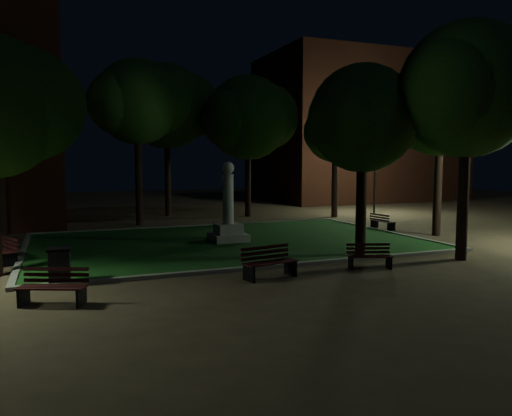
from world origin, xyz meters
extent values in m
plane|color=#4C3C29|center=(0.00, 0.00, 0.00)|extent=(80.00, 80.00, 0.00)
cube|color=#1B4E19|center=(0.00, 2.00, 0.04)|extent=(15.00, 10.00, 0.08)
cube|color=slate|center=(0.00, -3.10, 0.06)|extent=(15.40, 0.20, 0.12)
cube|color=slate|center=(0.00, 7.10, 0.06)|extent=(15.40, 0.20, 0.12)
cube|color=slate|center=(-7.60, 2.00, 0.06)|extent=(0.20, 10.00, 0.12)
cube|color=slate|center=(7.60, 2.00, 0.06)|extent=(0.20, 10.00, 0.12)
cube|color=#ADA8A0|center=(0.00, 2.00, 0.23)|extent=(1.40, 1.40, 0.30)
cube|color=#ADA8A0|center=(0.00, 2.00, 0.58)|extent=(1.00, 1.00, 0.40)
cylinder|color=#ADA8A0|center=(0.00, 2.00, 1.78)|extent=(0.44, 0.44, 2.00)
sphere|color=#ADA8A0|center=(0.00, 2.00, 3.03)|extent=(0.50, 0.50, 0.50)
cube|color=#4A2014|center=(18.00, 20.00, 6.00)|extent=(16.00, 10.00, 12.00)
sphere|color=#26511B|center=(-7.09, -0.86, 4.93)|extent=(3.26, 3.26, 3.26)
cylinder|color=black|center=(-2.46, 9.05, 2.50)|extent=(0.36, 0.36, 5.01)
sphere|color=#26511B|center=(-2.46, 9.05, 6.30)|extent=(4.33, 4.33, 4.33)
sphere|color=#26511B|center=(-1.38, 9.25, 6.40)|extent=(3.46, 3.46, 3.46)
sphere|color=#26511B|center=(-3.32, 8.75, 6.20)|extent=(3.24, 3.24, 3.24)
cylinder|color=black|center=(4.21, 10.74, 2.18)|extent=(0.36, 0.36, 4.36)
sphere|color=#26511B|center=(4.21, 10.74, 5.85)|extent=(4.97, 4.97, 4.97)
sphere|color=#26511B|center=(5.45, 10.94, 5.95)|extent=(3.98, 3.98, 3.98)
sphere|color=#26511B|center=(3.22, 10.44, 5.75)|extent=(3.73, 3.73, 3.73)
cylinder|color=black|center=(8.87, 8.56, 1.98)|extent=(0.36, 0.36, 3.97)
sphere|color=#26511B|center=(8.87, 8.56, 5.07)|extent=(3.67, 3.67, 3.67)
sphere|color=#26511B|center=(9.79, 8.76, 5.17)|extent=(2.94, 2.94, 2.94)
sphere|color=#26511B|center=(8.13, 8.26, 4.97)|extent=(2.75, 2.75, 2.75)
cylinder|color=black|center=(9.25, 0.44, 2.19)|extent=(0.36, 0.36, 4.38)
sphere|color=#26511B|center=(9.25, 0.44, 5.67)|extent=(4.31, 4.31, 4.31)
sphere|color=#26511B|center=(10.33, 0.64, 5.77)|extent=(3.45, 3.45, 3.45)
sphere|color=#26511B|center=(8.39, 0.14, 5.57)|extent=(3.23, 3.23, 3.23)
cylinder|color=black|center=(3.30, -2.50, 1.82)|extent=(0.36, 0.36, 3.65)
sphere|color=#26511B|center=(3.30, -2.50, 4.75)|extent=(3.67, 3.67, 3.67)
sphere|color=#26511B|center=(4.22, -2.30, 4.85)|extent=(2.94, 2.94, 2.94)
sphere|color=#26511B|center=(2.57, -2.80, 4.65)|extent=(2.75, 2.75, 2.75)
cylinder|color=black|center=(-8.67, 7.52, 2.50)|extent=(0.36, 0.36, 5.00)
sphere|color=#26511B|center=(-7.50, 7.72, 6.50)|extent=(3.74, 3.74, 3.74)
cylinder|color=black|center=(-0.14, 12.91, 2.52)|extent=(0.36, 0.36, 5.04)
sphere|color=#26511B|center=(-0.14, 12.91, 6.56)|extent=(5.06, 5.06, 5.06)
sphere|color=#26511B|center=(1.13, 13.11, 6.66)|extent=(4.04, 4.04, 4.04)
sphere|color=#26511B|center=(-1.15, 12.61, 6.46)|extent=(3.79, 3.79, 3.79)
cylinder|color=black|center=(6.13, -4.24, 2.15)|extent=(0.36, 0.36, 4.30)
sphere|color=#26511B|center=(6.13, -4.24, 5.63)|extent=(4.44, 4.44, 4.44)
sphere|color=#26511B|center=(7.24, -4.04, 5.73)|extent=(3.55, 3.55, 3.55)
sphere|color=#26511B|center=(5.24, -4.54, 5.53)|extent=(3.33, 3.33, 3.33)
cylinder|color=black|center=(12.28, 9.42, 2.01)|extent=(0.12, 0.12, 4.02)
cylinder|color=black|center=(12.28, 9.42, 4.02)|extent=(0.90, 0.08, 0.08)
sphere|color=#D8FFD8|center=(11.83, 9.42, 4.02)|extent=(0.28, 0.28, 0.28)
sphere|color=#D8FFD8|center=(12.73, 9.42, 4.02)|extent=(0.28, 0.28, 0.28)
cube|color=black|center=(-1.57, -4.41, 0.22)|extent=(0.16, 0.56, 0.45)
cube|color=black|center=(-0.18, -4.14, 0.22)|extent=(0.16, 0.56, 0.45)
cube|color=#371011|center=(-0.83, -4.49, 0.46)|extent=(1.61, 0.40, 0.04)
cube|color=#371011|center=(-0.86, -4.35, 0.46)|extent=(1.61, 0.40, 0.04)
cube|color=#371011|center=(-0.89, -4.21, 0.46)|extent=(1.61, 0.40, 0.04)
cube|color=#371011|center=(-0.91, -4.07, 0.46)|extent=(1.61, 0.40, 0.04)
cube|color=#371011|center=(-0.93, -4.01, 0.56)|extent=(1.60, 0.36, 0.10)
cube|color=#371011|center=(-0.93, -4.01, 0.70)|extent=(1.60, 0.36, 0.10)
cube|color=#371011|center=(-0.93, -4.01, 0.84)|extent=(1.60, 0.36, 0.10)
cube|color=black|center=(1.91, -4.07, 0.19)|extent=(0.20, 0.46, 0.38)
cube|color=black|center=(3.05, -4.45, 0.19)|extent=(0.20, 0.46, 0.38)
cube|color=#371011|center=(2.42, -4.44, 0.39)|extent=(1.33, 0.51, 0.03)
cube|color=#371011|center=(2.46, -4.32, 0.39)|extent=(1.33, 0.51, 0.03)
cube|color=#371011|center=(2.50, -4.21, 0.39)|extent=(1.33, 0.51, 0.03)
cube|color=#371011|center=(2.54, -4.10, 0.39)|extent=(1.33, 0.51, 0.03)
cube|color=#371011|center=(2.55, -4.05, 0.47)|extent=(1.32, 0.48, 0.08)
cube|color=#371011|center=(2.55, -4.05, 0.59)|extent=(1.32, 0.48, 0.08)
cube|color=#371011|center=(2.55, -4.05, 0.71)|extent=(1.32, 0.48, 0.08)
cube|color=black|center=(-7.20, -4.60, 0.21)|extent=(0.26, 0.51, 0.42)
cube|color=black|center=(-5.97, -5.13, 0.21)|extent=(0.26, 0.51, 0.42)
cube|color=#371011|center=(-6.67, -5.06, 0.43)|extent=(1.44, 0.69, 0.04)
cube|color=#371011|center=(-6.62, -4.94, 0.43)|extent=(1.44, 0.69, 0.04)
cube|color=#371011|center=(-6.56, -4.82, 0.43)|extent=(1.44, 0.69, 0.04)
cube|color=#371011|center=(-6.51, -4.69, 0.43)|extent=(1.44, 0.69, 0.04)
cube|color=#371011|center=(-6.49, -4.64, 0.53)|extent=(1.43, 0.66, 0.09)
cube|color=#371011|center=(-6.49, -4.64, 0.66)|extent=(1.43, 0.66, 0.09)
cube|color=#371011|center=(-6.49, -4.64, 0.80)|extent=(1.43, 0.66, 0.09)
cube|color=black|center=(-7.88, 0.23, 0.21)|extent=(0.51, 0.26, 0.43)
cube|color=#371011|center=(-8.10, 0.88, 0.44)|extent=(0.69, 1.46, 0.04)
cube|color=#371011|center=(-7.97, 0.93, 0.44)|extent=(0.69, 1.46, 0.04)
cube|color=#371011|center=(-7.92, 0.96, 0.53)|extent=(0.66, 1.45, 0.09)
cube|color=#371011|center=(-7.92, 0.96, 0.67)|extent=(0.66, 1.45, 0.09)
cube|color=#371011|center=(-7.92, 0.96, 0.81)|extent=(0.66, 1.45, 0.09)
cube|color=black|center=(8.37, 2.48, 0.19)|extent=(0.47, 0.09, 0.38)
cube|color=black|center=(8.26, 3.67, 0.19)|extent=(0.47, 0.09, 0.38)
cube|color=#371011|center=(8.50, 3.09, 0.39)|extent=(0.20, 1.37, 0.03)
cube|color=#371011|center=(8.38, 3.08, 0.39)|extent=(0.20, 1.37, 0.03)
cube|color=#371011|center=(8.26, 3.07, 0.39)|extent=(0.20, 1.37, 0.03)
cube|color=#371011|center=(8.14, 3.06, 0.39)|extent=(0.20, 1.37, 0.03)
cube|color=#371011|center=(8.09, 3.06, 0.47)|extent=(0.17, 1.37, 0.08)
cube|color=#371011|center=(8.09, 3.06, 0.59)|extent=(0.17, 1.37, 0.08)
cube|color=#371011|center=(8.09, 3.06, 0.71)|extent=(0.17, 1.37, 0.08)
cube|color=black|center=(-6.40, -2.90, 0.47)|extent=(0.57, 0.57, 0.94)
cube|color=black|center=(-6.40, -2.90, 0.97)|extent=(0.63, 0.63, 0.06)
camera|label=1|loc=(-6.42, -16.99, 3.30)|focal=35.00mm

